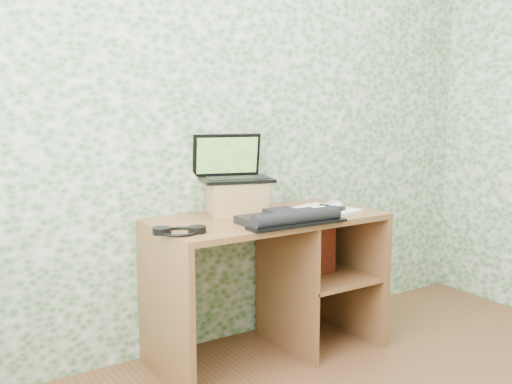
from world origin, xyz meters
TOP-DOWN VIEW (x-y plane):
  - wall_back at (0.00, 1.75)m, footprint 3.50×0.00m
  - desk at (0.08, 1.47)m, footprint 1.20×0.60m
  - riser at (-0.10, 1.58)m, footprint 0.34×0.31m
  - laptop at (-0.10, 1.62)m, footprint 0.42×0.35m
  - keyboard at (-0.00, 1.25)m, footprint 0.53×0.27m
  - headphones at (-0.55, 1.32)m, footprint 0.23×0.23m
  - notepad at (0.35, 1.38)m, footprint 0.29×0.37m
  - mouse at (0.37, 1.34)m, footprint 0.11×0.13m
  - pen at (0.41, 1.41)m, footprint 0.07×0.15m
  - red_box at (0.30, 1.44)m, footprint 0.27×0.10m

SIDE VIEW (x-z plane):
  - desk at x=0.08m, z-range 0.11..0.86m
  - red_box at x=0.30m, z-range 0.39..0.71m
  - notepad at x=0.35m, z-range 0.75..0.77m
  - headphones at x=-0.55m, z-range 0.75..0.78m
  - pen at x=0.41m, z-range 0.77..0.77m
  - keyboard at x=0.00m, z-range 0.74..0.81m
  - mouse at x=0.37m, z-range 0.77..0.80m
  - riser at x=-0.10m, z-range 0.75..0.92m
  - laptop at x=-0.10m, z-range 0.86..1.10m
  - wall_back at x=0.00m, z-range -0.45..3.05m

